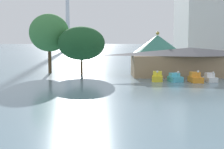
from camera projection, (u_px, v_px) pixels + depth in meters
pedal_boat_yellow at (157, 77)px, 47.26m from camera, size 2.00×2.84×1.68m
pedal_boat_cyan at (175, 78)px, 46.66m from camera, size 2.08×2.62×1.67m
pedal_boat_orange at (195, 78)px, 46.06m from camera, size 1.61×2.98×1.85m
pedal_boat_white at (210, 78)px, 46.86m from camera, size 1.67×2.44×1.57m
boathouse at (190, 61)px, 53.69m from camera, size 21.50×7.27×4.94m
green_roof_pavilion at (157, 51)px, 62.32m from camera, size 9.92×9.92×7.98m
shoreline_tree_tall_left at (49, 33)px, 58.87m from camera, size 7.47×7.47×11.18m
shoreline_tree_mid at (81, 43)px, 56.19m from camera, size 8.46×8.46×8.69m
background_building_block at (220, 21)px, 85.35m from camera, size 22.10×17.06×23.04m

